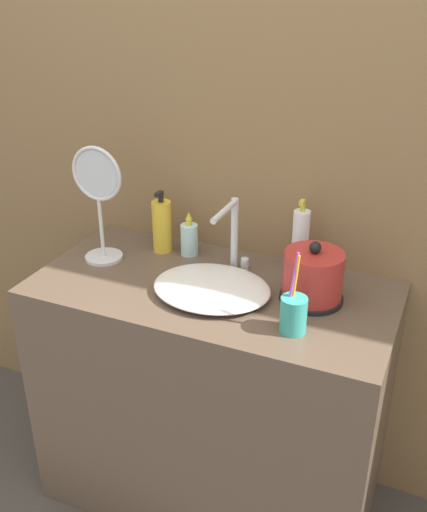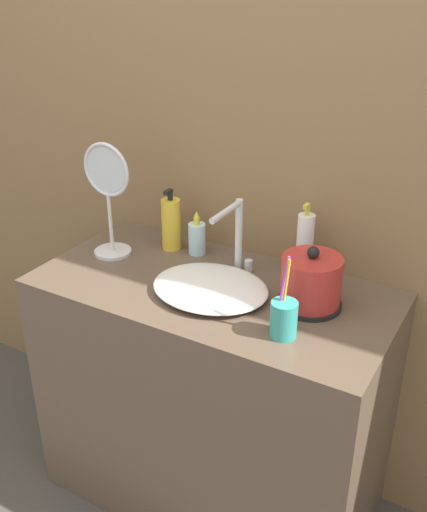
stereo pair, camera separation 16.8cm
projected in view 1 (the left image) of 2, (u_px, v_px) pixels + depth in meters
wall_back at (250, 98)px, 1.74m from camera, size 6.00×0.04×2.60m
vanity_counter at (212, 398)px, 1.91m from camera, size 1.05×0.52×0.82m
sink_basin at (212, 288)px, 1.68m from camera, size 0.34×0.28×0.04m
faucet at (233, 232)px, 1.75m from camera, size 0.06×0.17×0.23m
electric_kettle at (313, 278)px, 1.63m from camera, size 0.18×0.18×0.18m
toothbrush_cup at (293, 314)px, 1.50m from camera, size 0.07×0.07×0.22m
lotion_bottle at (300, 241)px, 1.77m from camera, size 0.05×0.05×0.23m
shampoo_bottle at (162, 226)px, 1.90m from camera, size 0.06×0.06×0.20m
mouthwash_bottle at (189, 239)px, 1.89m from camera, size 0.05×0.05×0.15m
vanity_mirror at (98, 197)px, 1.80m from camera, size 0.17×0.12×0.36m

